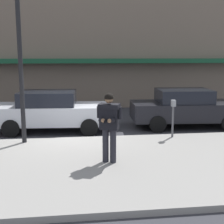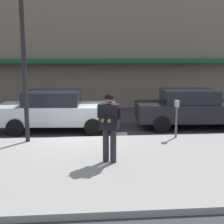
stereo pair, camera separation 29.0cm
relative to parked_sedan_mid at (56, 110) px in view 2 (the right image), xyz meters
name	(u,v)px [view 2 (the right image)]	position (x,y,z in m)	size (l,w,h in m)	color
ground_plane	(76,139)	(0.77, -1.39, -0.79)	(80.00, 80.00, 0.00)	#333338
sidewalk	(112,164)	(1.77, -4.24, -0.72)	(32.00, 5.30, 0.14)	gray
curb_paint_line	(105,138)	(1.77, -1.34, -0.79)	(28.00, 0.12, 0.01)	silver
storefront_facade	(95,17)	(1.77, 7.11, 4.30)	(28.00, 4.70, 10.21)	#756656
parked_sedan_mid	(56,110)	(0.00, 0.00, 0.00)	(4.62, 2.16, 1.54)	silver
parked_sedan_far	(192,108)	(5.37, 0.04, 0.00)	(4.60, 2.13, 1.54)	black
man_texting_on_phone	(109,120)	(1.71, -4.26, 0.46)	(0.61, 0.65, 1.81)	#23232B
street_lamp_post	(23,47)	(-0.76, -2.04, 2.35)	(0.36, 0.36, 4.88)	black
parking_meter	(177,113)	(4.14, -1.99, 0.18)	(0.12, 0.18, 1.27)	#4C4C51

